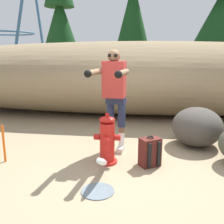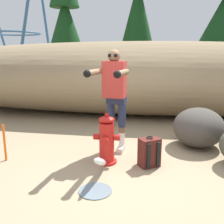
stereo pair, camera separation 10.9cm
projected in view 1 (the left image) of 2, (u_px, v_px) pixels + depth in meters
ground_plane at (125, 165)px, 4.00m from camera, size 56.00×56.00×0.04m
dirt_embankment at (134, 78)px, 7.24m from camera, size 17.69×3.20×2.01m
fire_hydrant at (107, 140)px, 3.97m from camera, size 0.41×0.36×0.80m
hydrant_water_jet at (101, 168)px, 3.44m from camera, size 0.42×0.95×0.46m
utility_worker at (115, 89)px, 4.24m from camera, size 0.61×1.02×1.74m
spare_backpack at (150, 152)px, 3.90m from camera, size 0.36×0.36×0.47m
boulder_mid at (197, 127)px, 4.76m from camera, size 1.10×1.17×0.71m
pine_tree_far_left at (60, 17)px, 11.60m from camera, size 2.06×2.06×6.31m
pine_tree_left at (133, 6)px, 11.04m from camera, size 1.81×1.81×7.05m
survey_stake at (4, 144)px, 4.03m from camera, size 0.04×0.04×0.60m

